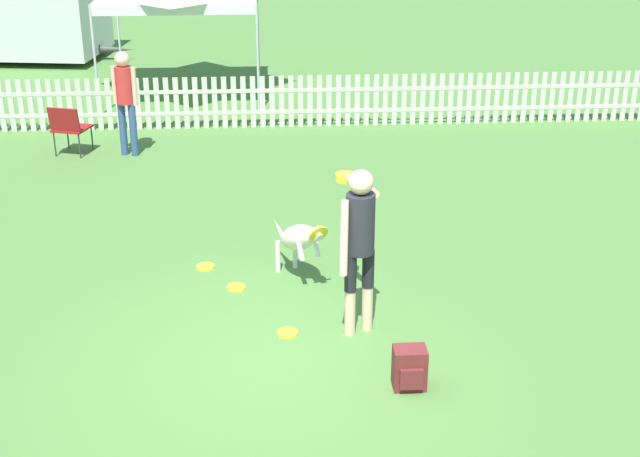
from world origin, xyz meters
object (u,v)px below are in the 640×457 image
handler_person (359,231)px  frisbee_near_dog (206,267)px  spectator_standing (125,93)px  folding_chair_blue_left (69,126)px  leaping_dog (299,238)px  frisbee_near_handler (287,333)px  frisbee_midfield (236,287)px  backpack_on_grass (410,368)px  equipment_trailer (2,3)px

handler_person → frisbee_near_dog: bearing=111.4°
spectator_standing → folding_chair_blue_left: bearing=16.3°
leaping_dog → frisbee_near_handler: (-0.17, -1.20, -0.51)m
handler_person → frisbee_midfield: 1.92m
frisbee_near_dog → frisbee_midfield: bearing=-56.7°
backpack_on_grass → equipment_trailer: size_ratio=0.07×
leaping_dog → frisbee_near_dog: bearing=-45.3°
frisbee_midfield → equipment_trailer: bearing=114.3°
frisbee_midfield → backpack_on_grass: bearing=-52.5°
frisbee_near_handler → backpack_on_grass: bearing=-44.1°
frisbee_midfield → folding_chair_blue_left: 5.65m
frisbee_midfield → leaping_dog: bearing=12.1°
spectator_standing → equipment_trailer: (-3.83, 7.58, 0.27)m
frisbee_near_dog → folding_chair_blue_left: size_ratio=0.26×
handler_person → backpack_on_grass: size_ratio=4.38×
frisbee_near_dog → leaping_dog: bearing=-20.9°
frisbee_near_handler → folding_chair_blue_left: 6.82m
frisbee_near_dog → folding_chair_blue_left: 4.98m
backpack_on_grass → spectator_standing: size_ratio=0.24×
folding_chair_blue_left → spectator_standing: spectator_standing is taller
backpack_on_grass → frisbee_near_handler: bearing=135.9°
leaping_dog → spectator_standing: size_ratio=0.68×
frisbee_near_handler → frisbee_midfield: bearing=117.0°
handler_person → spectator_standing: handler_person is taller
handler_person → spectator_standing: 6.62m
handler_person → equipment_trailer: equipment_trailer is taller
leaping_dog → frisbee_near_dog: 1.26m
frisbee_midfield → folding_chair_blue_left: folding_chair_blue_left is taller
frisbee_midfield → frisbee_near_dog: bearing=123.3°
backpack_on_grass → equipment_trailer: equipment_trailer is taller
folding_chair_blue_left → leaping_dog: bearing=142.6°
spectator_standing → backpack_on_grass: bearing=135.4°
frisbee_near_dog → equipment_trailer: 13.06m
spectator_standing → equipment_trailer: 8.49m
handler_person → leaping_dog: bearing=90.4°
handler_person → backpack_on_grass: 1.44m
folding_chair_blue_left → spectator_standing: bearing=-166.1°
frisbee_near_handler → frisbee_near_dog: 1.85m
handler_person → equipment_trailer: size_ratio=0.32×
handler_person → backpack_on_grass: handler_person is taller
equipment_trailer → frisbee_near_dog: bearing=-57.9°
leaping_dog → folding_chair_blue_left: leaping_dog is taller
frisbee_midfield → backpack_on_grass: size_ratio=0.54×
equipment_trailer → backpack_on_grass: bearing=-55.3°
spectator_standing → equipment_trailer: bearing=-43.9°
leaping_dog → equipment_trailer: (-6.34, 12.30, 0.75)m
frisbee_near_dog → frisbee_midfield: size_ratio=1.00×
leaping_dog → spectator_standing: 5.37m
equipment_trailer → leaping_dog: bearing=-54.5°
backpack_on_grass → folding_chair_blue_left: folding_chair_blue_left is taller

